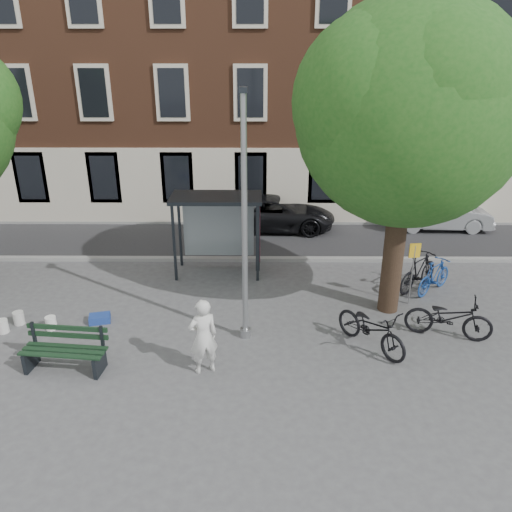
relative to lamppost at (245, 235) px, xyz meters
The scene contains 21 objects.
ground 2.78m from the lamppost, ahead, with size 90.00×90.00×0.00m, color #4C4C4F.
road 7.53m from the lamppost, 90.00° to the left, with size 40.00×4.00×0.01m, color #28282B.
curb_near 5.69m from the lamppost, 90.00° to the left, with size 40.00×0.25×0.12m, color gray.
curb_far 9.40m from the lamppost, 90.00° to the left, with size 40.00×0.25×0.12m, color gray.
building_row 13.67m from the lamppost, 90.00° to the left, with size 30.00×8.00×14.00m, color brown.
lamppost is the anchor object (origin of this frame).
tree_right 5.10m from the lamppost, 19.03° to the left, with size 5.76×5.60×8.20m.
bus_shelter 4.24m from the lamppost, 98.43° to the left, with size 2.85×1.45×2.62m.
painter 2.55m from the lamppost, 121.12° to the right, with size 0.67×0.44×1.83m, color silver.
bench 4.91m from the lamppost, 161.03° to the right, with size 1.97×0.82×0.99m.
bike_a 5.62m from the lamppost, ahead, with size 0.74×2.14×1.12m, color black.
bike_b 6.60m from the lamppost, 24.87° to the left, with size 0.49×1.75×1.05m, color navy.
bike_c 3.83m from the lamppost, ahead, with size 0.75×2.15×1.13m, color black.
bike_d 6.30m from the lamppost, 28.35° to the left, with size 0.55×1.96×1.18m, color black.
car_dark 8.71m from the lamppost, 83.40° to the left, with size 2.25×4.88×1.36m, color black.
car_silver 11.61m from the lamppost, 47.41° to the left, with size 1.41×4.04×1.33m, color #989B9F.
blue_crate 4.85m from the lamppost, 169.48° to the left, with size 0.55×0.40×0.20m, color navy.
bucket_a 6.85m from the lamppost, behind, with size 0.28×0.28×0.36m, color silver.
bucket_b 6.66m from the lamppost, behind, with size 0.28×0.28×0.36m, color silver.
bucket_c 5.77m from the lamppost, behind, with size 0.28×0.28×0.36m, color white.
notice_sign 5.23m from the lamppost, 21.37° to the left, with size 0.32×0.07×1.88m.
Camera 1 is at (0.34, -11.06, 6.83)m, focal length 35.00 mm.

